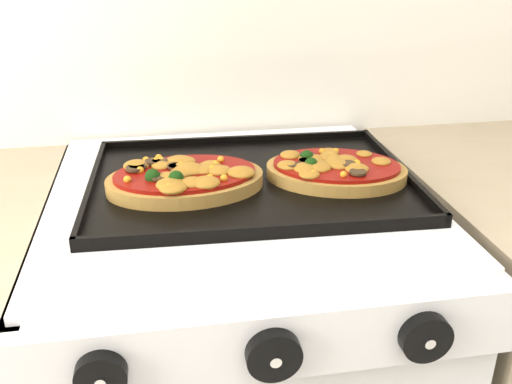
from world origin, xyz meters
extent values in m
cube|color=silver|center=(-0.02, 1.39, 0.85)|extent=(0.60, 0.02, 0.09)
cylinder|color=black|center=(-0.22, 1.37, 0.85)|extent=(0.06, 0.02, 0.06)
cylinder|color=black|center=(-0.03, 1.37, 0.85)|extent=(0.06, 0.02, 0.06)
cylinder|color=black|center=(0.15, 1.37, 0.85)|extent=(0.06, 0.02, 0.06)
cube|color=black|center=(0.00, 1.72, 0.92)|extent=(0.53, 0.40, 0.02)
camera|label=1|loc=(-0.14, 0.87, 1.28)|focal=40.00mm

